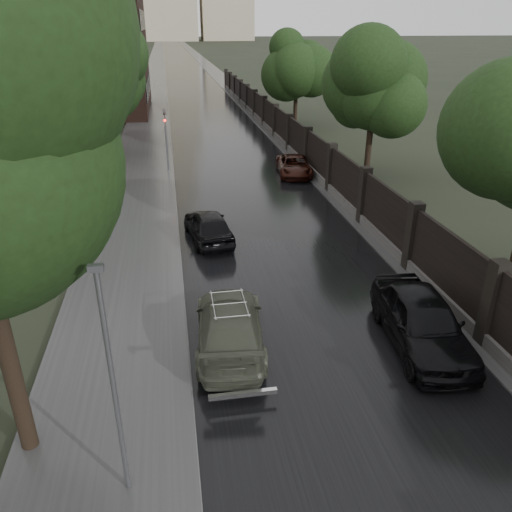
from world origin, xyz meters
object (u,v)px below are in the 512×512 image
object	(u,v)px
tree_left_far	(105,79)
hatchback_left	(208,226)
tree_right_b	(374,94)
volga_sedan	(230,326)
traffic_light	(166,136)
tree_right_c	(297,69)
car_right_near	(422,321)
lamp_post	(114,387)
car_right_far	(294,166)

from	to	relation	value
tree_left_far	hatchback_left	xyz separation A→B (m)	(5.28, -15.87, -4.56)
tree_right_b	volga_sedan	world-z (taller)	tree_right_b
traffic_light	volga_sedan	xyz separation A→B (m)	(1.53, -18.81, -1.71)
tree_right_b	hatchback_left	distance (m)	13.59
tree_left_far	hatchback_left	distance (m)	17.34
tree_left_far	hatchback_left	world-z (taller)	tree_left_far
tree_left_far	tree_right_b	bearing A→B (deg)	-27.30
tree_right_c	hatchback_left	world-z (taller)	tree_right_c
volga_sedan	car_right_near	size ratio (longest dim) A/B	0.99
tree_right_b	lamp_post	world-z (taller)	tree_right_b
tree_left_far	tree_right_b	size ratio (longest dim) A/B	1.05
traffic_light	car_right_far	bearing A→B (deg)	-10.24
tree_right_c	hatchback_left	distance (m)	28.14
car_right_far	tree_left_far	bearing A→B (deg)	157.22
tree_left_far	lamp_post	size ratio (longest dim) A/B	1.45
tree_left_far	car_right_near	xyz separation A→B (m)	(10.69, -24.71, -4.43)
car_right_far	car_right_near	bearing A→B (deg)	-85.69
tree_right_b	car_right_near	world-z (taller)	tree_right_b
volga_sedan	hatchback_left	bearing A→B (deg)	-85.16
hatchback_left	car_right_far	world-z (taller)	hatchback_left
hatchback_left	car_right_far	distance (m)	11.28
volga_sedan	car_right_far	xyz separation A→B (m)	(6.17, 17.42, -0.10)
lamp_post	car_right_far	xyz separation A→B (m)	(8.80, 22.10, -2.09)
tree_left_far	tree_right_b	distance (m)	17.45
tree_right_b	hatchback_left	world-z (taller)	tree_right_b
traffic_light	volga_sedan	distance (m)	18.95
tree_left_far	traffic_light	bearing A→B (deg)	-53.53
tree_right_c	car_right_near	distance (m)	35.28
hatchback_left	tree_right_b	bearing A→B (deg)	-150.35
tree_right_b	lamp_post	distance (m)	24.33
tree_right_c	traffic_light	world-z (taller)	tree_right_c
tree_right_b	car_right_far	size ratio (longest dim) A/B	1.67
traffic_light	car_right_near	distance (m)	20.97
volga_sedan	car_right_near	world-z (taller)	car_right_near
tree_left_far	car_right_near	bearing A→B (deg)	-66.60
tree_left_far	volga_sedan	bearing A→B (deg)	-77.62
tree_left_far	tree_right_c	xyz separation A→B (m)	(15.50, 10.00, -0.29)
traffic_light	lamp_post	bearing A→B (deg)	-92.68
traffic_light	car_right_far	size ratio (longest dim) A/B	0.95
tree_left_far	tree_right_c	bearing A→B (deg)	32.83
tree_left_far	traffic_light	xyz separation A→B (m)	(3.70, -5.01, -2.84)
volga_sedan	hatchback_left	distance (m)	7.95
hatchback_left	lamp_post	bearing A→B (deg)	70.08
hatchback_left	car_right_near	distance (m)	10.37
tree_right_b	traffic_light	xyz separation A→B (m)	(-11.80, 2.99, -2.55)
lamp_post	hatchback_left	distance (m)	13.06
traffic_light	tree_left_far	bearing A→B (deg)	126.47
car_right_far	hatchback_left	bearing A→B (deg)	-116.35
traffic_light	car_right_far	world-z (taller)	traffic_light
volga_sedan	car_right_near	distance (m)	5.54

